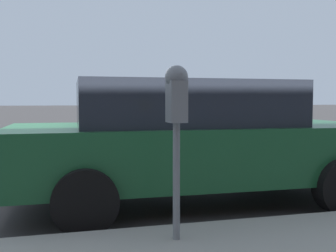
% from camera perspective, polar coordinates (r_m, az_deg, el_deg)
% --- Properties ---
extents(ground_plane, '(220.00, 220.00, 0.00)m').
position_cam_1_polar(ground_plane, '(5.83, -14.82, -9.10)').
color(ground_plane, '#3D3A3A').
extents(parking_meter, '(0.21, 0.19, 1.45)m').
position_cam_1_polar(parking_meter, '(3.22, 1.24, 2.71)').
color(parking_meter, gray).
rests_on(parking_meter, sidewalk).
extents(car_green, '(2.07, 4.57, 1.51)m').
position_cam_1_polar(car_green, '(4.91, 3.70, -1.94)').
color(car_green, '#1E5B33').
rests_on(car_green, ground_plane).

